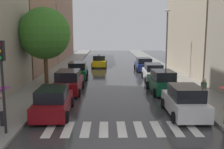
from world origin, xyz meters
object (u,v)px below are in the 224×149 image
parked_car_right_second (162,82)px  parked_car_left_second (69,82)px  parked_car_right_fourth (144,65)px  pedestrian_near_tree (2,99)px  parked_car_left_nearest (53,102)px  pedestrian_by_kerb (204,91)px  lamp_post_right (167,38)px  parked_car_left_third (78,71)px  parked_car_right_nearest (185,102)px  traffic_light_left_corner (1,67)px  parked_car_right_third (153,73)px  street_tree_left (45,34)px  taxi_midroad (99,61)px

parked_car_right_second → parked_car_left_second: bearing=87.5°
parked_car_right_fourth → pedestrian_near_tree: pedestrian_near_tree is taller
parked_car_left_nearest → parked_car_left_second: parked_car_left_second is taller
pedestrian_by_kerb → lamp_post_right: 11.47m
parked_car_left_third → pedestrian_near_tree: bearing=169.6°
parked_car_right_fourth → parked_car_right_nearest: bearing=179.6°
parked_car_left_second → traffic_light_left_corner: traffic_light_left_corner is taller
parked_car_right_third → lamp_post_right: (1.62, 1.55, 3.37)m
parked_car_right_second → parked_car_left_nearest: bearing=124.7°
parked_car_right_third → street_tree_left: bearing=106.7°
parked_car_right_nearest → pedestrian_by_kerb: bearing=-44.2°
parked_car_left_nearest → taxi_midroad: (2.10, 21.80, -0.00)m
parked_car_right_nearest → parked_car_right_third: size_ratio=0.93×
pedestrian_near_tree → pedestrian_by_kerb: size_ratio=1.11×
pedestrian_near_tree → parked_car_right_third: bearing=-49.0°
parked_car_left_second → parked_car_right_third: parked_car_left_second is taller
pedestrian_by_kerb → street_tree_left: street_tree_left is taller
parked_car_right_second → taxi_midroad: 17.13m
parked_car_right_fourth → pedestrian_by_kerb: pedestrian_by_kerb is taller
parked_car_right_second → pedestrian_near_tree: size_ratio=2.28×
parked_car_right_third → parked_car_right_fourth: size_ratio=1.11×
parked_car_right_nearest → taxi_midroad: size_ratio=0.92×
parked_car_left_second → taxi_midroad: bearing=-6.9°
parked_car_left_third → parked_car_right_second: parked_car_right_second is taller
parked_car_right_nearest → pedestrian_by_kerb: pedestrian_by_kerb is taller
parked_car_left_third → taxi_midroad: size_ratio=0.95×
pedestrian_by_kerb → pedestrian_near_tree: bearing=60.2°
parked_car_right_fourth → lamp_post_right: bearing=-162.4°
parked_car_left_nearest → parked_car_right_third: 13.42m
parked_car_left_second → parked_car_right_second: (7.53, -0.12, -0.01)m
parked_car_left_nearest → traffic_light_left_corner: traffic_light_left_corner is taller
parked_car_left_third → parked_car_right_fourth: size_ratio=1.07×
parked_car_left_second → traffic_light_left_corner: (-1.65, -8.97, 2.44)m
parked_car_left_third → parked_car_right_fourth: parked_car_left_third is taller
parked_car_left_second → street_tree_left: 5.20m
parked_car_left_second → parked_car_right_second: bearing=-90.7°
parked_car_right_nearest → pedestrian_near_tree: (-9.78, -1.86, 0.68)m
parked_car_right_nearest → lamp_post_right: lamp_post_right is taller
parked_car_left_nearest → pedestrian_by_kerb: size_ratio=2.68×
parked_car_left_third → taxi_midroad: (2.03, 9.48, -0.04)m
parked_car_left_second → parked_car_right_second: parked_car_left_second is taller
traffic_light_left_corner → lamp_post_right: 19.21m
parked_car_right_fourth → pedestrian_near_tree: size_ratio=2.15×
pedestrian_near_tree → parked_car_right_second: bearing=-63.2°
parked_car_left_second → parked_car_right_third: (7.73, 5.21, -0.04)m
parked_car_left_second → traffic_light_left_corner: 9.44m
parked_car_left_nearest → parked_car_right_fourth: (7.81, 17.59, 0.00)m
parked_car_left_second → traffic_light_left_corner: bearing=169.8°
parked_car_left_second → parked_car_right_fourth: 14.18m
pedestrian_by_kerb → parked_car_left_nearest: bearing=51.4°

